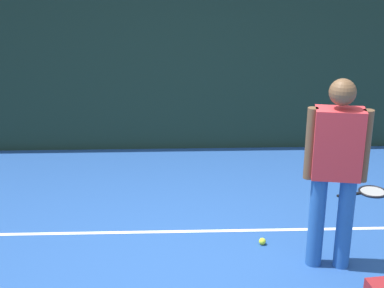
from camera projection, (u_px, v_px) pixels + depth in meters
name	position (u px, v px, depth m)	size (l,w,h in m)	color
ground_plane	(194.00, 264.00, 5.13)	(12.00, 12.00, 0.00)	#234C93
back_fence	(185.00, 53.00, 7.49)	(10.00, 0.10, 2.63)	#192D23
court_line	(191.00, 231.00, 5.69)	(9.00, 0.05, 0.00)	white
tennis_player	(336.00, 164.00, 4.79)	(0.52, 0.29, 1.70)	#2659A5
tennis_racket	(370.00, 192.00, 6.54)	(0.64, 0.39, 0.03)	black
tennis_ball_near_player	(262.00, 241.00, 5.44)	(0.07, 0.07, 0.07)	#CCE033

